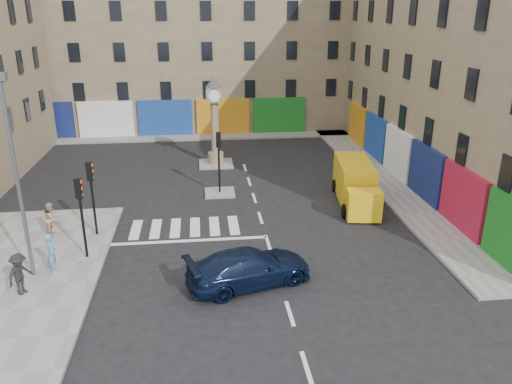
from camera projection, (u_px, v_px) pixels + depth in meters
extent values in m
plane|color=black|center=(271.00, 252.00, 23.13)|extent=(120.00, 120.00, 0.00)
cube|color=gray|center=(8.00, 287.00, 20.07)|extent=(7.00, 16.00, 0.15)
cube|color=gray|center=(378.00, 176.00, 33.34)|extent=(2.60, 30.00, 0.15)
cube|color=gray|center=(189.00, 137.00, 43.35)|extent=(32.00, 2.40, 0.15)
cube|color=gray|center=(220.00, 193.00, 30.34)|extent=(1.80, 1.80, 0.12)
cube|color=gray|center=(216.00, 164.00, 35.93)|extent=(2.40, 2.40, 0.12)
cube|color=#928060|center=(486.00, 52.00, 31.25)|extent=(10.00, 30.00, 16.00)
cube|color=#8B7E5C|center=(186.00, 32.00, 45.82)|extent=(32.00, 10.00, 17.00)
cylinder|color=black|center=(84.00, 228.00, 21.89)|extent=(0.12, 0.12, 2.80)
cube|color=black|center=(78.00, 189.00, 21.25)|extent=(0.28, 0.22, 0.90)
cylinder|color=black|center=(94.00, 208.00, 24.13)|extent=(0.12, 0.12, 2.80)
cube|color=black|center=(89.00, 171.00, 23.48)|extent=(0.28, 0.22, 0.90)
cylinder|color=black|center=(219.00, 170.00, 29.84)|extent=(0.12, 0.12, 2.80)
cube|color=black|center=(218.00, 140.00, 29.19)|extent=(0.28, 0.22, 0.90)
cylinder|color=#595B60|center=(18.00, 185.00, 19.48)|extent=(0.16, 0.16, 8.00)
cylinder|color=#928060|center=(216.00, 158.00, 35.77)|extent=(1.10, 1.10, 0.80)
cylinder|color=#928060|center=(215.00, 128.00, 35.01)|extent=(0.56, 0.56, 3.60)
cube|color=#928060|center=(214.00, 95.00, 34.21)|extent=(1.00, 1.00, 1.00)
cylinder|color=white|center=(214.00, 96.00, 33.72)|extent=(0.80, 0.06, 0.80)
cone|color=#333338|center=(214.00, 82.00, 33.91)|extent=(1.20, 1.20, 0.70)
imported|color=black|center=(249.00, 268.00, 20.20)|extent=(5.55, 3.53, 1.50)
cube|color=yellow|center=(354.00, 179.00, 29.28)|extent=(2.46, 4.69, 2.15)
cube|color=yellow|center=(364.00, 205.00, 26.22)|extent=(1.91, 1.35, 1.59)
cube|color=black|center=(364.00, 199.00, 26.05)|extent=(1.69, 1.05, 0.65)
cylinder|color=black|center=(344.00, 211.00, 26.77)|extent=(0.33, 0.77, 0.75)
cylinder|color=black|center=(379.00, 211.00, 26.73)|extent=(0.33, 0.77, 0.75)
cylinder|color=black|center=(335.00, 185.00, 30.62)|extent=(0.33, 0.77, 0.75)
cylinder|color=black|center=(365.00, 186.00, 30.58)|extent=(0.33, 0.77, 0.75)
imported|color=#5391BE|center=(52.00, 253.00, 20.86)|extent=(0.54, 0.70, 1.72)
imported|color=tan|center=(52.00, 219.00, 24.28)|extent=(0.68, 0.85, 1.67)
imported|color=black|center=(20.00, 274.00, 19.21)|extent=(1.08, 1.27, 1.71)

